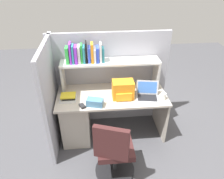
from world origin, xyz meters
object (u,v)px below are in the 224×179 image
Objects in this scene: paper_cup at (163,96)px; tissue_box at (95,102)px; backpack at (123,90)px; laptop at (147,94)px; office_chair at (114,154)px; computer_mouse at (82,106)px.

tissue_box reaches higher than paper_cup.
backpack is 0.44m from tissue_box.
laptop is at bearing 161.94° from paper_cup.
office_chair is at bearing -105.47° from backpack.
backpack reaches higher than paper_cup.
backpack is 2.88× the size of computer_mouse.
computer_mouse is at bearing -162.61° from backpack.
laptop is at bearing -3.96° from backpack.
backpack reaches higher than computer_mouse.
laptop is 3.71× the size of paper_cup.
paper_cup is at bearing -121.56° from office_chair.
office_chair is at bearing -128.07° from laptop.
tissue_box is (-0.75, -0.14, -0.00)m from laptop.
tissue_box is at bearing -176.18° from paper_cup.
laptop is at bearing -16.92° from computer_mouse.
tissue_box is at bearing -169.81° from laptop.
paper_cup is (1.14, 0.09, 0.03)m from computer_mouse.
backpack is 1.36× the size of tissue_box.
paper_cup is at bearing -22.22° from computer_mouse.
laptop is 0.36m from backpack.
paper_cup is 1.06m from office_chair.
paper_cup is at bearing -18.06° from laptop.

